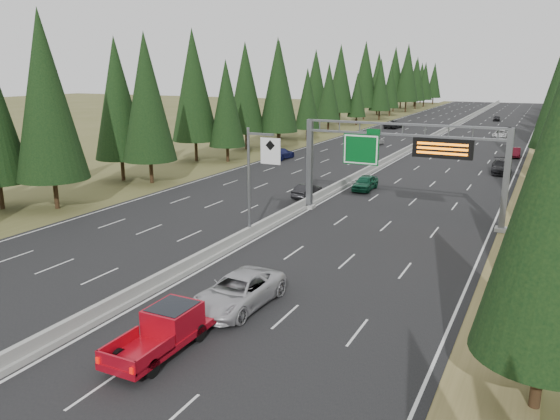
{
  "coord_description": "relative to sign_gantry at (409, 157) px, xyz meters",
  "views": [
    {
      "loc": [
        18.87,
        -7.91,
        12.01
      ],
      "look_at": [
        4.96,
        20.0,
        3.93
      ],
      "focal_mm": 35.0,
      "sensor_mm": 36.0,
      "label": 1
    }
  ],
  "objects": [
    {
      "name": "car_ahead_green",
      "position": [
        -6.48,
        9.58,
        -4.44
      ],
      "size": [
        1.77,
        4.41,
        1.5
      ],
      "primitive_type": "imported",
      "rotation": [
        0.0,
        0.0,
        0.0
      ],
      "color": "#14583A",
      "rests_on": "road"
    },
    {
      "name": "road",
      "position": [
        -8.92,
        45.12,
        -5.23
      ],
      "size": [
        32.0,
        260.0,
        0.08
      ],
      "primitive_type": "cube",
      "color": "black",
      "rests_on": "ground"
    },
    {
      "name": "car_onc_far",
      "position": [
        -19.7,
        69.73,
        -4.38
      ],
      "size": [
        3.18,
        6.03,
        1.62
      ],
      "primitive_type": "imported",
      "rotation": [
        0.0,
        0.0,
        3.06
      ],
      "color": "black",
      "rests_on": "road"
    },
    {
      "name": "median_barrier",
      "position": [
        -8.92,
        45.12,
        -4.85
      ],
      "size": [
        0.7,
        260.0,
        0.85
      ],
      "color": "gray",
      "rests_on": "road"
    },
    {
      "name": "car_ahead_white",
      "position": [
        1.8,
        61.21,
        -4.47
      ],
      "size": [
        2.69,
        5.31,
        1.44
      ],
      "primitive_type": "imported",
      "rotation": [
        0.0,
        0.0,
        -0.06
      ],
      "color": "silver",
      "rests_on": "road"
    },
    {
      "name": "car_ahead_dkgrey",
      "position": [
        5.03,
        25.62,
        -4.4
      ],
      "size": [
        2.69,
        5.59,
        1.57
      ],
      "primitive_type": "imported",
      "rotation": [
        0.0,
        0.0,
        0.09
      ],
      "color": "black",
      "rests_on": "road"
    },
    {
      "name": "shoulder_left",
      "position": [
        -26.72,
        45.12,
        -5.24
      ],
      "size": [
        3.6,
        260.0,
        0.06
      ],
      "primitive_type": "cube",
      "color": "brown",
      "rests_on": "ground"
    },
    {
      "name": "car_onc_near",
      "position": [
        -10.42,
        3.86,
        -4.54
      ],
      "size": [
        1.62,
        4.04,
        1.3
      ],
      "primitive_type": "imported",
      "rotation": [
        0.0,
        0.0,
        3.08
      ],
      "color": "black",
      "rests_on": "road"
    },
    {
      "name": "hov_sign_pole",
      "position": [
        -8.33,
        -9.92,
        -0.54
      ],
      "size": [
        2.8,
        0.5,
        8.0
      ],
      "color": "slate",
      "rests_on": "road"
    },
    {
      "name": "car_ahead_dkred",
      "position": [
        5.58,
        39.34,
        -4.53
      ],
      "size": [
        1.64,
        4.06,
        1.31
      ],
      "primitive_type": "imported",
      "rotation": [
        0.0,
        0.0,
        0.07
      ],
      "color": "maroon",
      "rests_on": "road"
    },
    {
      "name": "red_pickup",
      "position": [
        -4.16,
        -25.53,
        -4.17
      ],
      "size": [
        2.01,
        5.63,
        1.84
      ],
      "color": "black",
      "rests_on": "road"
    },
    {
      "name": "silver_minivan",
      "position": [
        -3.61,
        -20.4,
        -4.35
      ],
      "size": [
        3.07,
        6.19,
        1.69
      ],
      "primitive_type": "imported",
      "rotation": [
        0.0,
        0.0,
        -0.05
      ],
      "color": "#B7B5BB",
      "rests_on": "road"
    },
    {
      "name": "car_ahead_far",
      "position": [
        -2.2,
        96.44,
        -4.55
      ],
      "size": [
        1.83,
        3.87,
        1.28
      ],
      "primitive_type": "imported",
      "rotation": [
        0.0,
        0.0,
        0.09
      ],
      "color": "black",
      "rests_on": "road"
    },
    {
      "name": "car_onc_white",
      "position": [
        -15.4,
        42.97,
        -4.48
      ],
      "size": [
        1.94,
        4.26,
        1.42
      ],
      "primitive_type": "imported",
      "rotation": [
        0.0,
        0.0,
        3.08
      ],
      "color": "#B2B2B2",
      "rests_on": "road"
    },
    {
      "name": "tree_row_left",
      "position": [
        -30.77,
        41.95,
        3.91
      ],
      "size": [
        11.72,
        243.71,
        18.91
      ],
      "color": "black",
      "rests_on": "ground"
    },
    {
      "name": "car_onc_blue",
      "position": [
        -22.88,
        23.22,
        -4.42
      ],
      "size": [
        2.26,
        5.34,
        1.54
      ],
      "primitive_type": "imported",
      "rotation": [
        0.0,
        0.0,
        3.12
      ],
      "color": "navy",
      "rests_on": "road"
    },
    {
      "name": "shoulder_right",
      "position": [
        8.88,
        45.12,
        -5.24
      ],
      "size": [
        3.6,
        260.0,
        0.06
      ],
      "primitive_type": "cube",
      "color": "olive",
      "rests_on": "ground"
    },
    {
      "name": "sign_gantry",
      "position": [
        0.0,
        0.0,
        0.0
      ],
      "size": [
        16.75,
        0.98,
        7.8
      ],
      "color": "slate",
      "rests_on": "road"
    }
  ]
}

